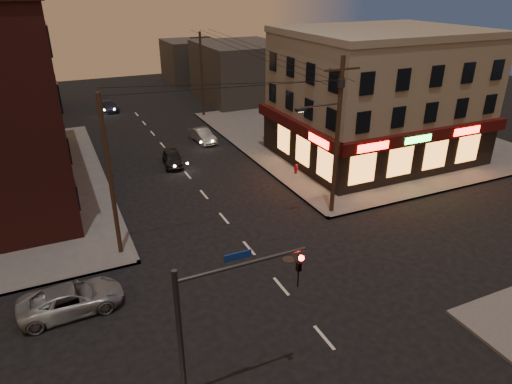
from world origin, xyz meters
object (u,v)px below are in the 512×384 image
sedan_mid (203,136)px  fire_hydrant (296,168)px  suv_cross (72,299)px  sedan_far (109,106)px  sedan_near (172,158)px

sedan_mid → fire_hydrant: 11.64m
suv_cross → sedan_far: size_ratio=1.14×
sedan_near → sedan_mid: 6.41m
suv_cross → sedan_near: bearing=-31.5°
sedan_near → sedan_mid: size_ratio=0.96×
sedan_near → fire_hydrant: 10.31m
sedan_far → fire_hydrant: bearing=-74.7°
suv_cross → fire_hydrant: 20.11m
sedan_near → sedan_mid: sedan_mid is taller
suv_cross → sedan_near: (9.17, 16.08, -0.02)m
sedan_mid → fire_hydrant: sedan_mid is taller
suv_cross → fire_hydrant: (17.47, 9.96, -0.06)m
suv_cross → sedan_near: 18.51m
sedan_mid → sedan_near: bearing=-138.8°
sedan_far → suv_cross: bearing=-107.2°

